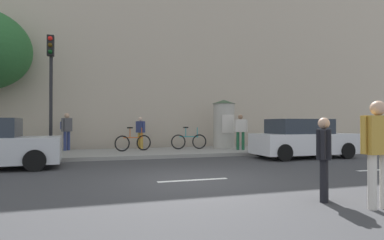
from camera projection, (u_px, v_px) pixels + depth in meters
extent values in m
plane|color=#38383A|center=(193.00, 180.00, 8.04)|extent=(80.00, 80.00, 0.00)
cube|color=gray|center=(146.00, 153.00, 14.72)|extent=(36.00, 4.00, 0.15)
cube|color=silver|center=(193.00, 180.00, 8.04)|extent=(1.80, 0.16, 0.01)
cube|color=silver|center=(382.00, 170.00, 9.85)|extent=(1.80, 0.16, 0.01)
cube|color=#B7A893|center=(132.00, 48.00, 19.55)|extent=(36.00, 5.00, 11.89)
cylinder|color=black|center=(51.00, 107.00, 12.02)|extent=(0.12, 0.12, 3.72)
cube|color=black|center=(51.00, 46.00, 11.87)|extent=(0.24, 0.24, 0.75)
sphere|color=red|center=(50.00, 38.00, 11.75)|extent=(0.16, 0.16, 0.16)
sphere|color=#3C2906|center=(50.00, 45.00, 11.74)|extent=(0.16, 0.16, 0.16)
sphere|color=#07330F|center=(50.00, 52.00, 11.74)|extent=(0.16, 0.16, 0.16)
cylinder|color=#B2ADA3|center=(224.00, 126.00, 16.55)|extent=(1.07, 1.07, 2.26)
cone|color=#334C33|center=(224.00, 102.00, 16.57)|extent=(1.18, 1.18, 0.20)
cube|color=silver|center=(228.00, 124.00, 16.03)|extent=(0.64, 0.02, 0.90)
cylinder|color=black|center=(324.00, 179.00, 5.99)|extent=(0.14, 0.14, 0.76)
cylinder|color=black|center=(324.00, 181.00, 5.78)|extent=(0.14, 0.14, 0.76)
cube|color=black|center=(324.00, 144.00, 5.89)|extent=(0.48, 0.49, 0.54)
cylinder|color=black|center=(325.00, 143.00, 6.13)|extent=(0.09, 0.09, 0.51)
cylinder|color=black|center=(323.00, 145.00, 5.65)|extent=(0.09, 0.09, 0.51)
sphere|color=tan|center=(324.00, 123.00, 5.89)|extent=(0.21, 0.21, 0.21)
cylinder|color=silver|center=(372.00, 182.00, 5.31)|extent=(0.14, 0.14, 0.90)
cylinder|color=silver|center=(384.00, 181.00, 5.37)|extent=(0.14, 0.14, 0.90)
cube|color=#B78C33|center=(378.00, 135.00, 5.35)|extent=(0.50, 0.26, 0.64)
cylinder|color=#B78C33|center=(364.00, 135.00, 5.27)|extent=(0.09, 0.09, 0.61)
sphere|color=tan|center=(378.00, 108.00, 5.35)|extent=(0.24, 0.24, 0.24)
cylinder|color=#B78C33|center=(139.00, 140.00, 16.32)|extent=(0.14, 0.14, 0.80)
cylinder|color=#B78C33|center=(142.00, 141.00, 16.13)|extent=(0.14, 0.14, 0.80)
cube|color=navy|center=(140.00, 127.00, 16.23)|extent=(0.42, 0.55, 0.57)
cylinder|color=navy|center=(137.00, 127.00, 16.45)|extent=(0.09, 0.09, 0.54)
cylinder|color=navy|center=(144.00, 127.00, 16.01)|extent=(0.09, 0.09, 0.54)
sphere|color=beige|center=(140.00, 119.00, 16.23)|extent=(0.22, 0.22, 0.22)
cylinder|color=navy|center=(65.00, 141.00, 15.02)|extent=(0.14, 0.14, 0.88)
cylinder|color=navy|center=(69.00, 141.00, 15.24)|extent=(0.14, 0.14, 0.88)
cube|color=#4C4C51|center=(67.00, 125.00, 15.13)|extent=(0.47, 0.52, 0.62)
cylinder|color=#4C4C51|center=(63.00, 125.00, 14.87)|extent=(0.09, 0.09, 0.59)
cylinder|color=#4C4C51|center=(71.00, 125.00, 15.40)|extent=(0.09, 0.09, 0.59)
sphere|color=tan|center=(67.00, 116.00, 15.14)|extent=(0.24, 0.24, 0.24)
cube|color=navy|center=(64.00, 125.00, 15.20)|extent=(0.30, 0.32, 0.36)
cylinder|color=#1E5938|center=(238.00, 141.00, 15.47)|extent=(0.14, 0.14, 0.85)
cylinder|color=#1E5938|center=(243.00, 141.00, 15.45)|extent=(0.14, 0.14, 0.85)
cube|color=silver|center=(240.00, 126.00, 15.47)|extent=(0.55, 0.41, 0.60)
cylinder|color=silver|center=(234.00, 126.00, 15.49)|extent=(0.09, 0.09, 0.57)
cylinder|color=silver|center=(247.00, 126.00, 15.44)|extent=(0.09, 0.09, 0.57)
sphere|color=#8C664C|center=(240.00, 117.00, 15.47)|extent=(0.23, 0.23, 0.23)
cube|color=#4C4C51|center=(240.00, 126.00, 15.65)|extent=(0.32, 0.25, 0.36)
torus|color=black|center=(122.00, 143.00, 14.54)|extent=(0.71, 0.25, 0.72)
torus|color=black|center=(144.00, 143.00, 15.12)|extent=(0.71, 0.25, 0.72)
cylinder|color=#D85919|center=(133.00, 138.00, 14.83)|extent=(0.92, 0.29, 0.04)
cylinder|color=#D85919|center=(130.00, 133.00, 14.75)|extent=(0.04, 0.04, 0.45)
cylinder|color=#D85919|center=(142.00, 133.00, 15.06)|extent=(0.04, 0.04, 0.50)
cube|color=black|center=(130.00, 128.00, 14.75)|extent=(0.26, 0.16, 0.06)
torus|color=black|center=(178.00, 142.00, 15.78)|extent=(0.72, 0.12, 0.72)
torus|color=black|center=(199.00, 142.00, 16.01)|extent=(0.72, 0.12, 0.72)
cylinder|color=teal|center=(189.00, 137.00, 15.89)|extent=(0.94, 0.12, 0.04)
cylinder|color=teal|center=(186.00, 133.00, 15.86)|extent=(0.04, 0.04, 0.45)
cylinder|color=teal|center=(197.00, 132.00, 15.99)|extent=(0.04, 0.04, 0.50)
cube|color=black|center=(186.00, 127.00, 15.86)|extent=(0.25, 0.12, 0.06)
cylinder|color=black|center=(35.00, 160.00, 9.53)|extent=(0.65, 0.24, 0.64)
cylinder|color=black|center=(41.00, 155.00, 11.10)|extent=(0.65, 0.24, 0.64)
cube|color=silver|center=(303.00, 143.00, 13.27)|extent=(4.15, 1.74, 0.81)
cube|color=#262D38|center=(299.00, 126.00, 13.22)|extent=(2.33, 1.56, 0.59)
cylinder|color=black|center=(284.00, 153.00, 12.06)|extent=(0.64, 0.22, 0.64)
cylinder|color=black|center=(262.00, 149.00, 13.60)|extent=(0.64, 0.22, 0.64)
cylinder|color=black|center=(347.00, 151.00, 12.94)|extent=(0.64, 0.22, 0.64)
cylinder|color=black|center=(319.00, 148.00, 14.48)|extent=(0.64, 0.22, 0.64)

